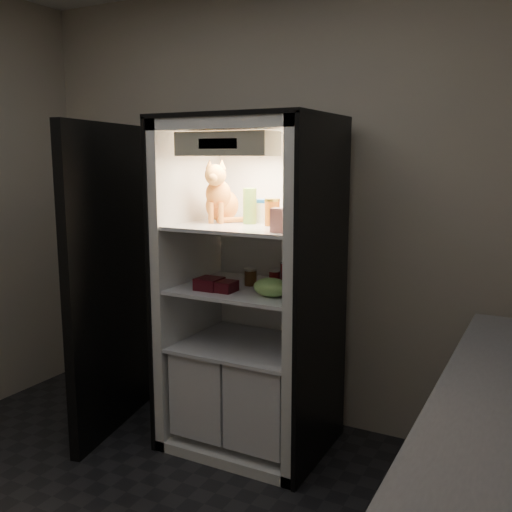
{
  "coord_description": "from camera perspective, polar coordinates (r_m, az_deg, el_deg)",
  "views": [
    {
      "loc": [
        1.49,
        -1.4,
        1.66
      ],
      "look_at": [
        0.05,
        1.32,
        1.12
      ],
      "focal_mm": 40.0,
      "sensor_mm": 36.0,
      "label": 1
    }
  ],
  "objects": [
    {
      "name": "room_shell",
      "position": [
        2.05,
        -19.19,
        8.35
      ],
      "size": [
        3.6,
        3.6,
        3.6
      ],
      "color": "white",
      "rests_on": "floor"
    },
    {
      "name": "refrigerator",
      "position": [
        3.28,
        -0.33,
        -5.41
      ],
      "size": [
        0.9,
        0.72,
        1.88
      ],
      "color": "white",
      "rests_on": "floor"
    },
    {
      "name": "fridge_door",
      "position": [
        3.51,
        -14.61,
        -2.65
      ],
      "size": [
        0.24,
        0.86,
        1.85
      ],
      "rotation": [
        0.0,
        0.0,
        0.21
      ],
      "color": "black",
      "rests_on": "floor"
    },
    {
      "name": "tabby_cat",
      "position": [
        3.26,
        -3.58,
        5.77
      ],
      "size": [
        0.32,
        0.35,
        0.36
      ],
      "rotation": [
        0.0,
        0.0,
        0.3
      ],
      "color": "orange",
      "rests_on": "refrigerator"
    },
    {
      "name": "parmesan_shaker",
      "position": [
        3.15,
        -0.63,
        5.02
      ],
      "size": [
        0.08,
        0.08,
        0.2
      ],
      "color": "#258A3A",
      "rests_on": "refrigerator"
    },
    {
      "name": "mayo_tub",
      "position": [
        3.22,
        0.73,
        4.54
      ],
      "size": [
        0.09,
        0.09,
        0.13
      ],
      "color": "white",
      "rests_on": "refrigerator"
    },
    {
      "name": "salsa_jar",
      "position": [
        3.07,
        1.63,
        4.4
      ],
      "size": [
        0.08,
        0.08,
        0.15
      ],
      "color": "maroon",
      "rests_on": "refrigerator"
    },
    {
      "name": "pepper_jar",
      "position": [
        3.13,
        3.81,
        5.0
      ],
      "size": [
        0.12,
        0.12,
        0.2
      ],
      "color": "#9C2E14",
      "rests_on": "refrigerator"
    },
    {
      "name": "cream_carton",
      "position": [
        2.8,
        2.32,
        3.61
      ],
      "size": [
        0.07,
        0.07,
        0.12
      ],
      "primitive_type": "cube",
      "color": "silver",
      "rests_on": "refrigerator"
    },
    {
      "name": "soda_can_a",
      "position": [
        3.19,
        3.09,
        -1.84
      ],
      "size": [
        0.07,
        0.07,
        0.14
      ],
      "color": "black",
      "rests_on": "refrigerator"
    },
    {
      "name": "soda_can_b",
      "position": [
        3.1,
        3.6,
        -2.29
      ],
      "size": [
        0.07,
        0.07,
        0.13
      ],
      "color": "black",
      "rests_on": "refrigerator"
    },
    {
      "name": "soda_can_c",
      "position": [
        3.08,
        1.87,
        -2.5
      ],
      "size": [
        0.06,
        0.06,
        0.11
      ],
      "color": "black",
      "rests_on": "refrigerator"
    },
    {
      "name": "condiment_jar",
      "position": [
        3.21,
        -0.55,
        -2.11
      ],
      "size": [
        0.07,
        0.07,
        0.1
      ],
      "color": "#513217",
      "rests_on": "refrigerator"
    },
    {
      "name": "grape_bag",
      "position": [
        2.96,
        1.54,
        -3.15
      ],
      "size": [
        0.2,
        0.14,
        0.1
      ],
      "primitive_type": "ellipsoid",
      "color": "#77B052",
      "rests_on": "refrigerator"
    },
    {
      "name": "berry_box_left",
      "position": [
        3.13,
        -4.7,
        -2.77
      ],
      "size": [
        0.13,
        0.13,
        0.07
      ],
      "primitive_type": "cube",
      "color": "#490C13",
      "rests_on": "refrigerator"
    },
    {
      "name": "berry_box_right",
      "position": [
        3.07,
        -3.16,
        -3.04
      ],
      "size": [
        0.12,
        0.12,
        0.06
      ],
      "primitive_type": "cube",
      "color": "#490C13",
      "rests_on": "refrigerator"
    }
  ]
}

